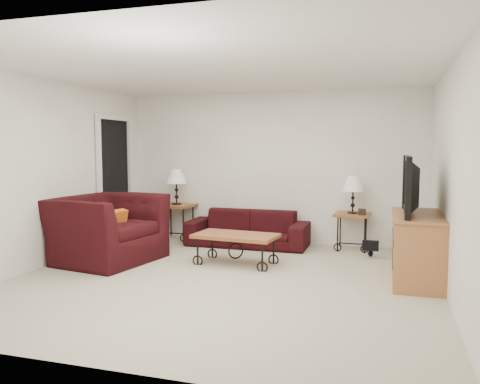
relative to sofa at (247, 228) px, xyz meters
name	(u,v)px	position (x,y,z in m)	size (l,w,h in m)	color
ground	(223,280)	(0.28, -2.02, -0.28)	(5.00, 5.00, 0.00)	#BBB7A0
wall_back	(271,168)	(0.28, 0.48, 0.97)	(5.00, 0.02, 2.50)	white
wall_front	(105,197)	(0.28, -4.52, 0.97)	(5.00, 0.02, 2.50)	white
wall_left	(45,173)	(-2.22, -2.02, 0.97)	(0.02, 5.00, 2.50)	white
wall_right	(451,180)	(2.78, -2.02, 0.97)	(0.02, 5.00, 2.50)	white
ceiling	(222,69)	(0.28, -2.02, 2.22)	(5.00, 5.00, 0.00)	white
doorway	(115,182)	(-2.19, -0.37, 0.74)	(0.08, 0.94, 2.04)	black
sofa	(247,228)	(0.00, 0.00, 0.00)	(1.94, 0.76, 0.57)	black
side_table_left	(177,222)	(-1.32, 0.18, 0.02)	(0.56, 0.56, 0.61)	#984026
side_table_right	(352,232)	(1.64, 0.18, 0.00)	(0.53, 0.53, 0.57)	#984026
lamp_left	(176,187)	(-1.32, 0.18, 0.63)	(0.34, 0.34, 0.61)	black
lamp_right	(353,195)	(1.64, 0.18, 0.58)	(0.33, 0.33, 0.57)	black
photo_frame_left	(165,202)	(-1.47, 0.03, 0.38)	(0.12, 0.02, 0.10)	black
photo_frame_right	(362,212)	(1.79, 0.03, 0.34)	(0.11, 0.02, 0.10)	black
coffee_table	(236,249)	(0.19, -1.24, -0.08)	(1.11, 0.60, 0.42)	#984026
armchair	(106,229)	(-1.60, -1.58, 0.17)	(1.41, 1.23, 0.91)	black
throw_pillow	(114,225)	(-1.45, -1.63, 0.24)	(0.41, 0.11, 0.41)	#BD6118
tv_stand	(417,247)	(2.51, -1.37, 0.12)	(0.56, 1.34, 0.80)	#9E663A
television	(418,185)	(2.49, -1.37, 0.86)	(1.20, 0.16, 0.69)	black
backpack	(371,241)	(1.94, -0.22, -0.05)	(0.35, 0.27, 0.46)	black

